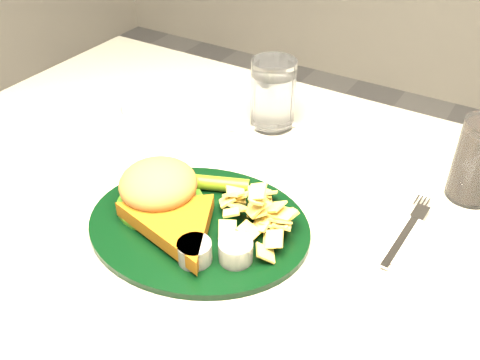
{
  "coord_description": "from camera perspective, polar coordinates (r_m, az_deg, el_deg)",
  "views": [
    {
      "loc": [
        0.31,
        -0.52,
        1.24
      ],
      "look_at": [
        -0.0,
        -0.01,
        0.8
      ],
      "focal_mm": 40.0,
      "sensor_mm": 36.0,
      "label": 1
    }
  ],
  "objects": [
    {
      "name": "table",
      "position": [
        1.05,
        0.41,
        -18.64
      ],
      "size": [
        1.2,
        0.8,
        0.75
      ],
      "primitive_type": null,
      "color": "#ACA79B",
      "rests_on": "ground"
    },
    {
      "name": "ramekin",
      "position": [
        1.02,
        -11.35,
        7.72
      ],
      "size": [
        0.04,
        0.04,
        0.03
      ],
      "primitive_type": "cylinder",
      "rotation": [
        0.0,
        0.0,
        -0.1
      ],
      "color": "white",
      "rests_on": "table"
    },
    {
      "name": "fork_napkin",
      "position": [
        0.75,
        16.88,
        -5.93
      ],
      "size": [
        0.12,
        0.15,
        0.01
      ],
      "primitive_type": null,
      "rotation": [
        0.0,
        0.0,
        -0.05
      ],
      "color": "white",
      "rests_on": "table"
    },
    {
      "name": "wrapped_straw",
      "position": [
        0.94,
        -0.3,
        5.47
      ],
      "size": [
        0.21,
        0.19,
        0.01
      ],
      "primitive_type": null,
      "rotation": [
        0.0,
        0.0,
        0.68
      ],
      "color": "white",
      "rests_on": "table"
    },
    {
      "name": "water_glass",
      "position": [
        0.94,
        3.54,
        9.16
      ],
      "size": [
        0.1,
        0.1,
        0.12
      ],
      "primitive_type": "cylinder",
      "rotation": [
        0.0,
        0.0,
        -0.37
      ],
      "color": "white",
      "rests_on": "table"
    },
    {
      "name": "cola_glass",
      "position": [
        0.83,
        24.12,
        1.89
      ],
      "size": [
        0.07,
        0.07,
        0.12
      ],
      "primitive_type": "cylinder",
      "rotation": [
        0.0,
        0.0,
        -0.05
      ],
      "color": "black",
      "rests_on": "table"
    },
    {
      "name": "dinner_plate",
      "position": [
        0.72,
        -4.53,
        -3.02
      ],
      "size": [
        0.35,
        0.32,
        0.07
      ],
      "primitive_type": null,
      "rotation": [
        0.0,
        0.0,
        0.21
      ],
      "color": "black",
      "rests_on": "table"
    }
  ]
}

